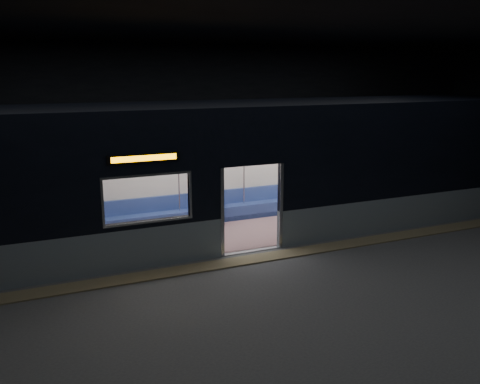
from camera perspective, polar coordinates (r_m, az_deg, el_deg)
station_floor at (r=11.07m, az=3.60°, el=-8.42°), size 24.00×14.00×0.01m
station_envelope at (r=10.29m, az=3.91°, el=10.91°), size 24.00×14.00×5.00m
tactile_strip at (r=11.52m, az=2.35°, el=-7.41°), size 22.80×0.50×0.03m
metro_car at (r=12.79m, az=-1.47°, el=3.22°), size 18.00×3.04×3.35m
passenger at (r=13.92m, az=-3.08°, el=-0.42°), size 0.38×0.67×1.34m
handbag at (r=13.75m, az=-2.85°, el=-1.09°), size 0.31×0.27×0.14m
transit_map at (r=16.44m, az=13.16°, el=3.75°), size 0.93×0.03×0.60m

